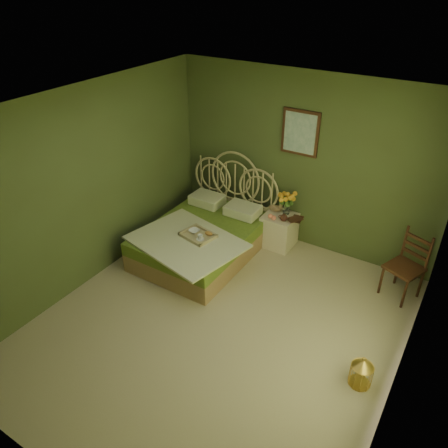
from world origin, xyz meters
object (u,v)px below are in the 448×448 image
Objects in this scene: bed at (204,236)px; birdcage at (361,372)px; chair at (407,261)px; nightstand at (280,225)px.

bed reaches higher than birdcage.
chair is at bearing 13.02° from bed.
bed is at bearing -144.99° from chair.
birdcage is at bearing -22.28° from bed.
birdcage is at bearing -45.92° from nightstand.
chair reaches higher than birdcage.
nightstand is (0.86, 0.81, 0.06)m from bed.
chair is (2.72, 0.63, 0.22)m from bed.
bed is at bearing 157.72° from birdcage.
bed is 2.24× the size of nightstand.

